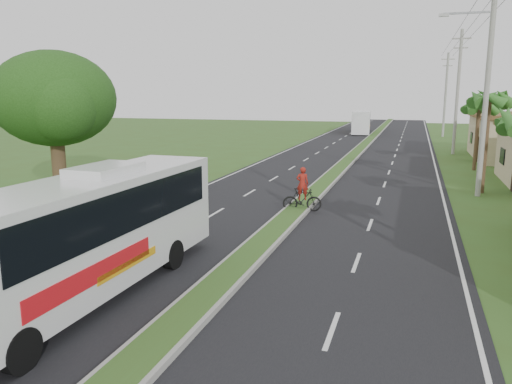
% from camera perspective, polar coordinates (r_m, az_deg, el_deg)
% --- Properties ---
extents(ground, '(180.00, 180.00, 0.00)m').
position_cam_1_polar(ground, '(13.11, -7.05, -13.40)').
color(ground, '#38541E').
rests_on(ground, ground).
extents(road_asphalt, '(14.00, 160.00, 0.02)m').
position_cam_1_polar(road_asphalt, '(31.68, 8.16, 1.19)').
color(road_asphalt, black).
rests_on(road_asphalt, ground).
extents(median_strip, '(1.20, 160.00, 0.18)m').
position_cam_1_polar(median_strip, '(31.66, 8.16, 1.36)').
color(median_strip, gray).
rests_on(median_strip, ground).
extents(lane_edge_left, '(0.12, 160.00, 0.01)m').
position_cam_1_polar(lane_edge_left, '(33.41, -3.24, 1.79)').
color(lane_edge_left, silver).
rests_on(lane_edge_left, ground).
extents(lane_edge_right, '(0.12, 160.00, 0.01)m').
position_cam_1_polar(lane_edge_right, '(31.31, 20.33, 0.47)').
color(lane_edge_right, silver).
rests_on(lane_edge_right, ground).
extents(palm_verge_c, '(2.40, 2.40, 5.85)m').
position_cam_1_polar(palm_verge_c, '(30.03, 25.13, 9.53)').
color(palm_verge_c, '#473321').
rests_on(palm_verge_c, ground).
extents(palm_verge_d, '(2.40, 2.40, 5.25)m').
position_cam_1_polar(palm_verge_d, '(39.04, 24.16, 8.90)').
color(palm_verge_d, '#473321').
rests_on(palm_verge_d, ground).
extents(shade_tree, '(6.30, 6.00, 7.54)m').
position_cam_1_polar(shade_tree, '(26.99, -22.23, 9.49)').
color(shade_tree, '#473321').
rests_on(shade_tree, ground).
extents(utility_pole_b, '(3.20, 0.28, 12.00)m').
position_cam_1_polar(utility_pole_b, '(29.01, 24.91, 11.78)').
color(utility_pole_b, gray).
rests_on(utility_pole_b, ground).
extents(utility_pole_c, '(1.60, 0.28, 11.00)m').
position_cam_1_polar(utility_pole_c, '(48.92, 22.05, 10.64)').
color(utility_pole_c, gray).
rests_on(utility_pole_c, ground).
extents(utility_pole_d, '(1.60, 0.28, 10.50)m').
position_cam_1_polar(utility_pole_d, '(68.88, 20.85, 10.43)').
color(utility_pole_d, gray).
rests_on(utility_pole_d, ground).
extents(coach_bus_main, '(2.49, 10.87, 3.50)m').
position_cam_1_polar(coach_bus_main, '(13.86, -18.97, -4.11)').
color(coach_bus_main, silver).
rests_on(coach_bus_main, ground).
extents(coach_bus_far, '(3.18, 10.83, 3.11)m').
position_cam_1_polar(coach_bus_far, '(72.28, 11.97, 8.01)').
color(coach_bus_far, white).
rests_on(coach_bus_far, ground).
extents(motorcyclist, '(1.88, 0.89, 2.11)m').
position_cam_1_polar(motorcyclist, '(23.41, 5.30, -0.45)').
color(motorcyclist, black).
rests_on(motorcyclist, ground).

